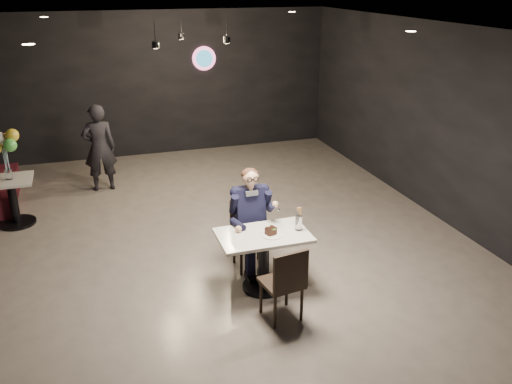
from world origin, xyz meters
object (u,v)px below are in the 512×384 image
object	(u,v)px
main_table	(263,261)
balloon_vase	(9,174)
passerby	(99,148)
sundae_glass	(299,223)
chair_far	(250,236)
side_table	(13,200)
chair_near	(281,281)
seated_man	(250,218)

from	to	relation	value
main_table	balloon_vase	xyz separation A→B (m)	(-3.09, 2.97, 0.45)
passerby	sundae_glass	bearing A→B (deg)	115.92
chair_far	sundae_glass	size ratio (longest dim) A/B	4.81
balloon_vase	passerby	xyz separation A→B (m)	(1.39, 1.12, -0.04)
sundae_glass	side_table	bearing A→B (deg)	139.68
main_table	side_table	world-z (taller)	side_table
chair_near	balloon_vase	world-z (taller)	chair_near
seated_man	passerby	bearing A→B (deg)	115.65
main_table	passerby	bearing A→B (deg)	112.57
main_table	balloon_vase	size ratio (longest dim) A/B	6.89
balloon_vase	sundae_glass	bearing A→B (deg)	-40.32
main_table	side_table	xyz separation A→B (m)	(-3.09, 2.97, 0.04)
chair_near	seated_man	world-z (taller)	seated_man
main_table	side_table	size ratio (longest dim) A/B	1.34
side_table	balloon_vase	xyz separation A→B (m)	(0.00, 0.00, 0.42)
sundae_glass	passerby	xyz separation A→B (m)	(-2.15, 4.12, -0.06)
side_table	passerby	bearing A→B (deg)	38.97
passerby	chair_far	bearing A→B (deg)	114.04
seated_man	passerby	world-z (taller)	passerby
chair_far	passerby	world-z (taller)	passerby
chair_far	side_table	bearing A→B (deg)	141.87
main_table	passerby	xyz separation A→B (m)	(-1.70, 4.09, 0.41)
main_table	seated_man	size ratio (longest dim) A/B	0.76
chair_far	chair_near	xyz separation A→B (m)	(-0.00, -1.19, 0.00)
sundae_glass	balloon_vase	size ratio (longest dim) A/B	1.20
seated_man	side_table	distance (m)	3.94
main_table	chair_near	distance (m)	0.64
sundae_glass	passerby	bearing A→B (deg)	117.52
main_table	passerby	size ratio (longest dim) A/B	0.70
chair_near	side_table	xyz separation A→B (m)	(-3.09, 3.61, -0.05)
chair_near	sundae_glass	bearing A→B (deg)	45.39
chair_near	seated_man	size ratio (longest dim) A/B	0.64
main_table	chair_near	xyz separation A→B (m)	(0.00, -0.64, 0.09)
main_table	side_table	bearing A→B (deg)	136.08
main_table	seated_man	distance (m)	0.65
sundae_glass	passerby	distance (m)	4.64
chair_far	balloon_vase	bearing A→B (deg)	141.87
chair_near	side_table	size ratio (longest dim) A/B	1.12
chair_near	balloon_vase	distance (m)	4.76
chair_near	side_table	distance (m)	4.75
chair_near	balloon_vase	bearing A→B (deg)	121.81
seated_man	balloon_vase	xyz separation A→B (m)	(-3.09, 2.42, 0.11)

